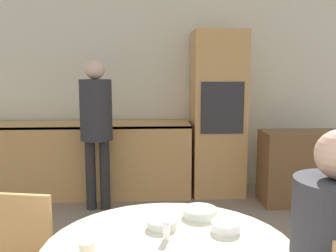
# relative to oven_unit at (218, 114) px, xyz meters

# --- Properties ---
(wall_back) EXTENTS (6.54, 0.05, 2.60)m
(wall_back) POSITION_rel_oven_unit_xyz_m (-0.67, 0.34, 0.30)
(wall_back) COLOR beige
(wall_back) RESTS_ON ground_plane
(kitchen_counter) EXTENTS (2.74, 0.60, 0.89)m
(kitchen_counter) POSITION_rel_oven_unit_xyz_m (-1.72, -0.01, -0.54)
(kitchen_counter) COLOR tan
(kitchen_counter) RESTS_ON ground_plane
(oven_unit) EXTENTS (0.62, 0.59, 1.99)m
(oven_unit) POSITION_rel_oven_unit_xyz_m (0.00, 0.00, 0.00)
(oven_unit) COLOR tan
(oven_unit) RESTS_ON ground_plane
(sideboard) EXTENTS (1.10, 0.45, 0.84)m
(sideboard) POSITION_rel_oven_unit_xyz_m (0.99, -0.45, -0.58)
(sideboard) COLOR brown
(sideboard) RESTS_ON ground_plane
(person_standing) EXTENTS (0.34, 0.34, 1.64)m
(person_standing) POSITION_rel_oven_unit_xyz_m (-1.41, -0.52, 0.02)
(person_standing) COLOR #262628
(person_standing) RESTS_ON ground_plane
(cup) EXTENTS (0.07, 0.07, 0.08)m
(cup) POSITION_rel_oven_unit_xyz_m (-1.11, -3.06, -0.22)
(cup) COLOR beige
(cup) RESTS_ON dining_table
(bowl_near) EXTENTS (0.14, 0.14, 0.05)m
(bowl_near) POSITION_rel_oven_unit_xyz_m (-0.48, -2.82, -0.23)
(bowl_near) COLOR white
(bowl_near) RESTS_ON dining_table
(bowl_centre) EXTENTS (0.15, 0.15, 0.04)m
(bowl_centre) POSITION_rel_oven_unit_xyz_m (-0.79, -2.76, -0.24)
(bowl_centre) COLOR silver
(bowl_centre) RESTS_ON dining_table
(bowl_far) EXTENTS (0.18, 0.18, 0.05)m
(bowl_far) POSITION_rel_oven_unit_xyz_m (-0.58, -2.62, -0.24)
(bowl_far) COLOR silver
(bowl_far) RESTS_ON dining_table
(salt_shaker) EXTENTS (0.03, 0.03, 0.09)m
(salt_shaker) POSITION_rel_oven_unit_xyz_m (-0.77, -2.89, -0.21)
(salt_shaker) COLOR white
(salt_shaker) RESTS_ON dining_table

